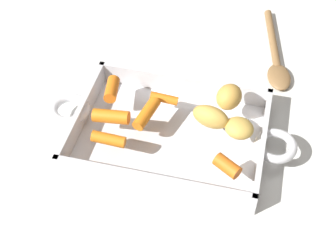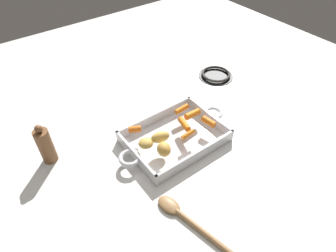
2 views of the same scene
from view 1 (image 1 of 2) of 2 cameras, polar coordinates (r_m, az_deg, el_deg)
ground_plane at (r=0.87m, az=0.16°, el=-1.51°), size 2.24×2.24×0.00m
roasting_dish at (r=0.86m, az=0.16°, el=-0.91°), size 0.44×0.24×0.05m
baby_carrot_northwest at (r=0.83m, az=-6.60°, el=1.10°), size 0.06×0.03×0.03m
baby_carrot_southeast at (r=0.84m, az=-2.48°, el=1.52°), size 0.04×0.07×0.03m
baby_carrot_northeast at (r=0.86m, az=-0.44°, el=3.21°), size 0.05×0.02×0.02m
baby_carrot_long at (r=0.80m, az=-6.89°, el=-1.52°), size 0.06×0.02×0.02m
baby_carrot_southwest at (r=0.88m, az=-6.51°, el=4.26°), size 0.03×0.06×0.02m
baby_carrot_center_left at (r=0.77m, az=6.85°, el=-4.61°), size 0.05×0.04×0.02m
potato_halved at (r=0.85m, az=7.07°, el=3.36°), size 0.06×0.06×0.04m
potato_golden_large at (r=0.82m, az=4.96°, el=1.07°), size 0.07×0.05×0.04m
potato_whole at (r=0.81m, az=8.21°, el=-0.36°), size 0.06×0.06×0.03m
serving_spoon at (r=1.03m, az=12.36°, el=7.57°), size 0.08×0.25×0.02m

